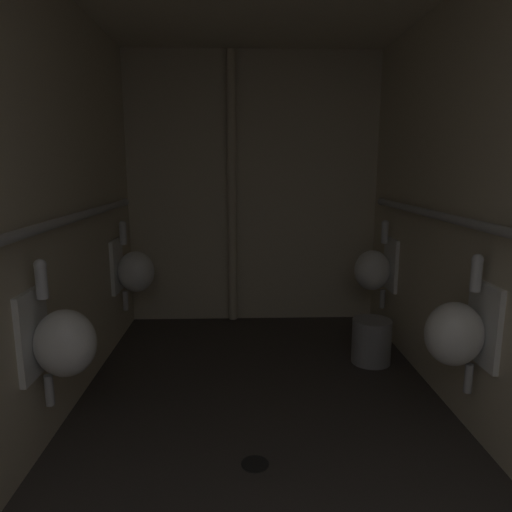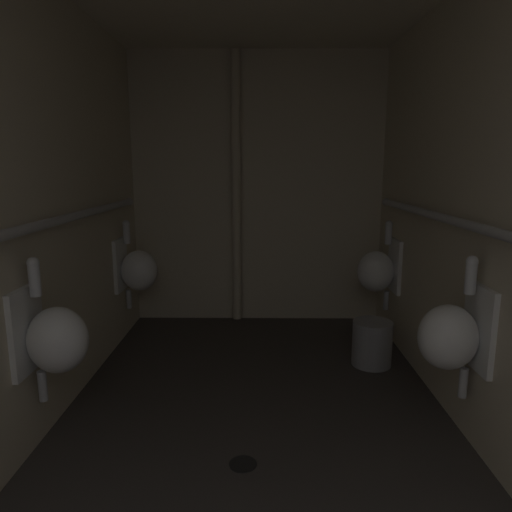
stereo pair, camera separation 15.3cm
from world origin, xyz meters
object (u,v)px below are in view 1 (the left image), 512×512
(urinal_left_far, at_px, (133,270))
(floor_drain, at_px, (255,464))
(urinal_left_mid, at_px, (61,341))
(urinal_right_far, at_px, (375,269))
(waste_bin, at_px, (371,341))
(standpipe_back_wall, at_px, (232,191))
(urinal_right_mid, at_px, (458,332))

(urinal_left_far, relative_size, floor_drain, 5.39)
(urinal_left_mid, distance_m, urinal_right_far, 2.56)
(waste_bin, bearing_deg, urinal_left_mid, -150.19)
(floor_drain, bearing_deg, standpipe_back_wall, 93.60)
(urinal_left_far, distance_m, waste_bin, 1.99)
(urinal_left_far, relative_size, waste_bin, 2.25)
(urinal_right_far, xyz_separation_m, waste_bin, (-0.15, -0.49, -0.45))
(urinal_left_mid, xyz_separation_m, floor_drain, (0.96, -0.13, -0.61))
(urinal_right_mid, distance_m, floor_drain, 1.24)
(urinal_left_far, height_order, standpipe_back_wall, standpipe_back_wall)
(standpipe_back_wall, height_order, floor_drain, standpipe_back_wall)
(floor_drain, xyz_separation_m, waste_bin, (0.92, 1.20, 0.16))
(urinal_left_mid, relative_size, floor_drain, 5.39)
(urinal_left_far, distance_m, floor_drain, 2.05)
(urinal_right_mid, bearing_deg, urinal_left_mid, -178.34)
(urinal_right_far, distance_m, floor_drain, 2.09)
(urinal_right_far, bearing_deg, urinal_left_far, 179.56)
(standpipe_back_wall, bearing_deg, urinal_left_far, -149.44)
(urinal_left_far, relative_size, urinal_right_far, 1.00)
(urinal_right_mid, xyz_separation_m, waste_bin, (-0.15, 1.02, -0.45))
(urinal_right_mid, relative_size, waste_bin, 2.25)
(urinal_left_mid, height_order, urinal_left_far, same)
(urinal_left_far, bearing_deg, urinal_right_mid, -36.97)
(urinal_left_far, xyz_separation_m, floor_drain, (0.96, -1.71, -0.61))
(standpipe_back_wall, distance_m, floor_drain, 2.52)
(urinal_left_mid, distance_m, urinal_right_mid, 2.02)
(urinal_right_far, relative_size, floor_drain, 5.39)
(urinal_left_mid, bearing_deg, urinal_left_far, 90.00)
(floor_drain, bearing_deg, urinal_right_far, 57.74)
(waste_bin, bearing_deg, floor_drain, -127.47)
(urinal_left_far, height_order, floor_drain, urinal_left_far)
(standpipe_back_wall, bearing_deg, urinal_left_mid, -111.61)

